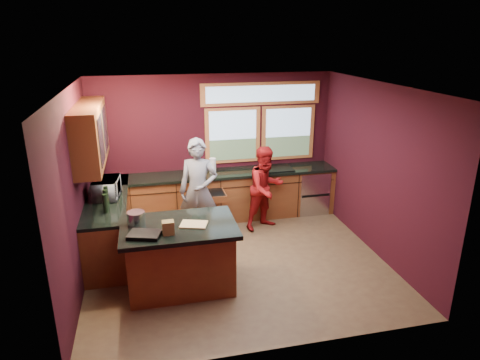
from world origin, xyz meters
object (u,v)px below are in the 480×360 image
object	(u,v)px
person_grey	(199,191)
stock_pot	(136,218)
island	(180,256)
cutting_board	(194,224)
person_red	(266,188)

from	to	relation	value
person_grey	stock_pot	world-z (taller)	person_grey
island	cutting_board	xyz separation A→B (m)	(0.20, -0.05, 0.48)
island	cutting_board	bearing A→B (deg)	-14.04
island	person_grey	bearing A→B (deg)	71.95
cutting_board	stock_pot	bearing A→B (deg)	165.07
island	cutting_board	world-z (taller)	cutting_board
person_red	stock_pot	xyz separation A→B (m)	(-2.24, -1.45, 0.27)
person_grey	person_red	xyz separation A→B (m)	(1.23, 0.21, -0.13)
person_red	person_grey	bearing A→B (deg)	167.39
person_red	island	bearing A→B (deg)	-158.68
person_red	cutting_board	xyz separation A→B (m)	(-1.49, -1.65, 0.19)
person_red	stock_pot	size ratio (longest dim) A/B	6.37
person_grey	cutting_board	xyz separation A→B (m)	(-0.25, -1.44, 0.06)
island	stock_pot	distance (m)	0.80
person_red	stock_pot	bearing A→B (deg)	-169.22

